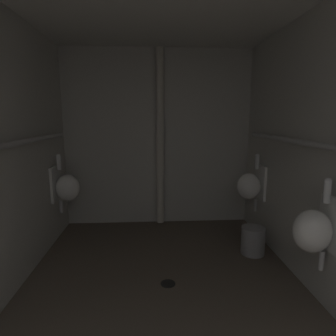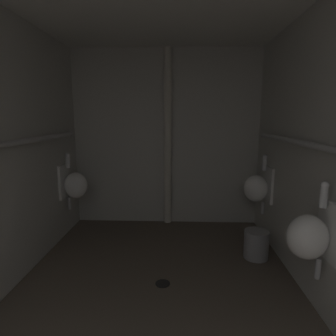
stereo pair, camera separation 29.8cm
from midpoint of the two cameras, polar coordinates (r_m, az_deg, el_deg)
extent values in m
cube|color=brown|center=(2.55, -4.36, -28.40)|extent=(2.76, 4.27, 0.08)
cube|color=#B9B7B0|center=(4.11, -4.17, 5.89)|extent=(2.76, 0.06, 2.49)
ellipsoid|color=white|center=(3.85, -21.58, -3.69)|extent=(0.30, 0.26, 0.34)
cube|color=white|center=(3.89, -23.80, -2.95)|extent=(0.03, 0.30, 0.44)
cylinder|color=silver|center=(3.82, -23.17, 0.84)|extent=(0.06, 0.06, 0.16)
sphere|color=silver|center=(3.81, -23.26, 2.10)|extent=(0.06, 0.06, 0.06)
cylinder|color=#B2B2B2|center=(3.95, -22.73, -7.21)|extent=(0.04, 0.04, 0.16)
ellipsoid|color=white|center=(2.46, 23.88, -11.57)|extent=(0.30, 0.26, 0.34)
cube|color=white|center=(2.52, 27.14, -10.13)|extent=(0.03, 0.30, 0.44)
cylinder|color=silver|center=(2.41, 26.31, -4.47)|extent=(0.06, 0.06, 0.16)
sphere|color=silver|center=(2.39, 26.47, -2.50)|extent=(0.06, 0.06, 0.06)
cylinder|color=#B2B2B2|center=(2.61, 25.50, -16.47)|extent=(0.04, 0.04, 0.16)
ellipsoid|color=white|center=(3.75, 13.74, -3.62)|extent=(0.30, 0.26, 0.34)
cube|color=white|center=(3.79, 16.01, -2.81)|extent=(0.03, 0.30, 0.44)
cylinder|color=silver|center=(3.72, 15.27, 1.07)|extent=(0.06, 0.06, 0.16)
sphere|color=silver|center=(3.71, 15.33, 2.37)|extent=(0.06, 0.06, 0.06)
cylinder|color=#B2B2B2|center=(3.85, 15.02, -7.19)|extent=(0.04, 0.04, 0.16)
sphere|color=#B2B2B2|center=(3.98, -22.83, 6.17)|extent=(0.06, 0.06, 0.06)
sphere|color=#B2B2B2|center=(3.88, 14.84, 6.54)|extent=(0.06, 0.06, 0.06)
cylinder|color=beige|center=(4.00, -3.76, 5.78)|extent=(0.11, 0.11, 2.44)
cylinder|color=black|center=(2.89, -3.18, -22.21)|extent=(0.14, 0.14, 0.01)
cylinder|color=gray|center=(3.45, 14.29, -13.97)|extent=(0.27, 0.27, 0.31)
camera|label=1|loc=(0.15, -93.39, -0.61)|focal=30.36mm
camera|label=2|loc=(0.15, 86.61, 0.61)|focal=30.36mm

